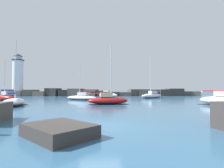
{
  "coord_description": "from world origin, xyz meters",
  "views": [
    {
      "loc": [
        0.05,
        -10.24,
        2.09
      ],
      "look_at": [
        2.58,
        31.07,
        3.44
      ],
      "focal_mm": 28.0,
      "sensor_mm": 36.0,
      "label": 1
    }
  ],
  "objects": [
    {
      "name": "ground_plane",
      "position": [
        0.0,
        0.0,
        0.0
      ],
      "size": [
        600.0,
        600.0,
        0.0
      ],
      "primitive_type": "plane",
      "color": "#336084"
    },
    {
      "name": "open_sea_beyond",
      "position": [
        0.0,
        110.0,
        0.0
      ],
      "size": [
        400.0,
        116.0,
        0.01
      ],
      "color": "#235175",
      "rests_on": "ground"
    },
    {
      "name": "breakwater_jetty",
      "position": [
        0.91,
        49.68,
        1.03
      ],
      "size": [
        66.8,
        6.74,
        2.59
      ],
      "color": "#4C443D",
      "rests_on": "ground"
    },
    {
      "name": "lighthouse",
      "position": [
        -27.91,
        49.89,
        6.19
      ],
      "size": [
        4.5,
        4.5,
        14.23
      ],
      "color": "gray",
      "rests_on": "ground"
    },
    {
      "name": "foreground_rocks",
      "position": [
        0.34,
        -1.06,
        0.6
      ],
      "size": [
        16.55,
        7.69,
        1.44
      ],
      "color": "#383330",
      "rests_on": "ground"
    },
    {
      "name": "sailboat_moored_1",
      "position": [
        -11.24,
        13.15,
        0.52
      ],
      "size": [
        3.57,
        6.2,
        8.72
      ],
      "color": "white",
      "rests_on": "ground"
    },
    {
      "name": "sailboat_moored_2",
      "position": [
        -3.89,
        25.41,
        0.56
      ],
      "size": [
        7.12,
        5.11,
        7.91
      ],
      "color": "white",
      "rests_on": "ground"
    },
    {
      "name": "sailboat_moored_3",
      "position": [
        12.51,
        32.11,
        0.69
      ],
      "size": [
        6.88,
        5.45,
        10.39
      ],
      "color": "silver",
      "rests_on": "ground"
    },
    {
      "name": "sailboat_moored_4",
      "position": [
        1.82,
        37.48,
        0.73
      ],
      "size": [
        5.9,
        5.74,
        10.71
      ],
      "color": "white",
      "rests_on": "ground"
    },
    {
      "name": "sailboat_moored_5",
      "position": [
        -17.88,
        23.66,
        0.68
      ],
      "size": [
        5.4,
        4.62,
        7.75
      ],
      "color": "maroon",
      "rests_on": "ground"
    },
    {
      "name": "sailboat_moored_6",
      "position": [
        0.99,
        14.72,
        0.63
      ],
      "size": [
        6.0,
        2.89,
        8.7
      ],
      "color": "maroon",
      "rests_on": "ground"
    },
    {
      "name": "mooring_buoy_orange_near",
      "position": [
        3.8,
        23.86,
        0.35
      ],
      "size": [
        0.7,
        0.7,
        0.9
      ],
      "color": "red",
      "rests_on": "ground"
    }
  ]
}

